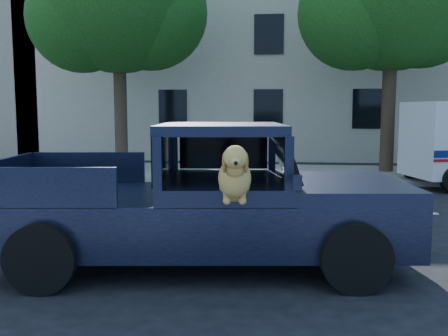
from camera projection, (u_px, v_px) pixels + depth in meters
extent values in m
plane|color=black|center=(180.00, 253.00, 7.59)|extent=(120.00, 120.00, 0.00)
cube|color=gray|center=(234.00, 173.00, 16.66)|extent=(60.00, 4.00, 0.15)
cylinder|color=#332619|center=(121.00, 109.00, 17.25)|extent=(0.44, 0.44, 4.40)
sphere|color=#14370D|center=(81.00, 19.00, 16.74)|extent=(3.60, 3.60, 3.60)
sphere|color=#14370D|center=(149.00, 12.00, 17.05)|extent=(4.00, 4.00, 4.00)
cylinder|color=#332619|center=(388.00, 109.00, 16.25)|extent=(0.44, 0.44, 4.40)
sphere|color=#14370D|center=(355.00, 13.00, 15.74)|extent=(3.60, 3.60, 3.60)
sphere|color=#14370D|center=(422.00, 6.00, 16.05)|extent=(4.00, 4.00, 4.00)
cube|color=beige|center=(314.00, 59.00, 23.02)|extent=(26.00, 6.00, 9.00)
cube|color=black|center=(202.00, 218.00, 6.94)|extent=(5.73, 2.73, 0.70)
cube|color=black|center=(344.00, 187.00, 6.89)|extent=(1.82, 2.29, 0.17)
cube|color=black|center=(221.00, 128.00, 6.79)|extent=(1.87, 2.21, 0.13)
cube|color=black|center=(284.00, 156.00, 6.84)|extent=(0.48, 1.84, 0.60)
cube|color=black|center=(238.00, 210.00, 6.44)|extent=(0.65, 0.65, 0.40)
cube|color=black|center=(297.00, 183.00, 5.54)|extent=(0.11, 0.06, 0.17)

